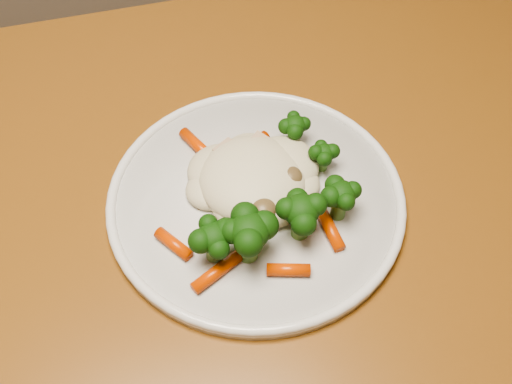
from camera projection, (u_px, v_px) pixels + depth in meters
dining_table at (234, 285)px, 0.71m from camera, size 1.16×0.79×0.75m
plate at (256, 201)px, 0.64m from camera, size 0.30×0.30×0.01m
meal at (263, 191)px, 0.62m from camera, size 0.20×0.20×0.05m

